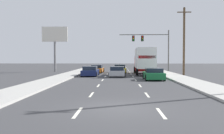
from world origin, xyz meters
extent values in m
plane|color=#3D3D3F|center=(0.00, 25.00, 0.00)|extent=(140.00, 140.00, 0.00)
cube|color=#B2AFA8|center=(6.61, 20.00, 0.07)|extent=(2.73, 80.00, 0.14)
cube|color=#B2AFA8|center=(-6.61, 20.00, 0.07)|extent=(2.73, 80.00, 0.14)
cube|color=silver|center=(-1.70, -0.98, 0.00)|extent=(0.14, 2.00, 0.01)
cube|color=silver|center=(-1.70, 4.02, 0.00)|extent=(0.14, 2.00, 0.01)
cube|color=silver|center=(-1.70, 9.02, 0.00)|extent=(0.14, 2.00, 0.01)
cube|color=silver|center=(-1.70, 14.02, 0.00)|extent=(0.14, 2.00, 0.01)
cube|color=silver|center=(-1.70, 19.02, 0.00)|extent=(0.14, 2.00, 0.01)
cube|color=silver|center=(-1.70, 24.02, 0.00)|extent=(0.14, 2.00, 0.01)
cube|color=silver|center=(-1.70, 29.02, 0.00)|extent=(0.14, 2.00, 0.01)
cube|color=silver|center=(-1.70, 34.02, 0.00)|extent=(0.14, 2.00, 0.01)
cube|color=silver|center=(-1.70, 39.02, 0.00)|extent=(0.14, 2.00, 0.01)
cube|color=silver|center=(-1.70, 44.02, 0.00)|extent=(0.14, 2.00, 0.01)
cube|color=silver|center=(-1.70, 49.02, 0.00)|extent=(0.14, 2.00, 0.01)
cube|color=silver|center=(-1.70, 54.02, 0.00)|extent=(0.14, 2.00, 0.01)
cube|color=silver|center=(1.70, -0.98, 0.00)|extent=(0.14, 2.00, 0.01)
cube|color=silver|center=(1.70, 4.02, 0.00)|extent=(0.14, 2.00, 0.01)
cube|color=silver|center=(1.70, 9.02, 0.00)|extent=(0.14, 2.00, 0.01)
cube|color=silver|center=(1.70, 14.02, 0.00)|extent=(0.14, 2.00, 0.01)
cube|color=silver|center=(1.70, 19.02, 0.00)|extent=(0.14, 2.00, 0.01)
cube|color=silver|center=(1.70, 24.02, 0.00)|extent=(0.14, 2.00, 0.01)
cube|color=silver|center=(1.70, 29.02, 0.00)|extent=(0.14, 2.00, 0.01)
cube|color=silver|center=(1.70, 34.02, 0.00)|extent=(0.14, 2.00, 0.01)
cube|color=silver|center=(1.70, 39.02, 0.00)|extent=(0.14, 2.00, 0.01)
cube|color=silver|center=(1.70, 44.02, 0.00)|extent=(0.14, 2.00, 0.01)
cube|color=silver|center=(1.70, 49.02, 0.00)|extent=(0.14, 2.00, 0.01)
cube|color=silver|center=(1.70, 54.02, 0.00)|extent=(0.14, 2.00, 0.01)
cube|color=orange|center=(-3.45, 27.20, 0.42)|extent=(1.95, 4.75, 0.56)
cube|color=#192333|center=(-3.46, 27.07, 0.96)|extent=(1.64, 2.12, 0.52)
cylinder|color=black|center=(-4.22, 29.03, 0.32)|extent=(0.24, 0.65, 0.64)
cylinder|color=black|center=(-2.55, 28.97, 0.32)|extent=(0.24, 0.65, 0.64)
cylinder|color=black|center=(-4.35, 25.44, 0.32)|extent=(0.24, 0.65, 0.64)
cylinder|color=black|center=(-2.68, 25.38, 0.32)|extent=(0.24, 0.65, 0.64)
cube|color=#141E4C|center=(-3.65, 20.10, 0.45)|extent=(1.87, 4.62, 0.61)
cube|color=#192333|center=(-3.65, 19.78, 1.00)|extent=(1.64, 2.25, 0.49)
cylinder|color=black|center=(-4.52, 21.86, 0.32)|extent=(0.22, 0.64, 0.64)
cylinder|color=black|center=(-2.77, 21.86, 0.32)|extent=(0.22, 0.64, 0.64)
cylinder|color=black|center=(-4.52, 18.33, 0.32)|extent=(0.22, 0.64, 0.64)
cylinder|color=black|center=(-2.78, 18.33, 0.32)|extent=(0.22, 0.64, 0.64)
cube|color=yellow|center=(0.11, 27.07, 0.45)|extent=(1.86, 4.12, 0.62)
cube|color=#192333|center=(0.11, 26.85, 1.02)|extent=(1.63, 1.77, 0.52)
cylinder|color=black|center=(-0.74, 28.58, 0.32)|extent=(0.22, 0.64, 0.64)
cylinder|color=black|center=(0.98, 28.57, 0.32)|extent=(0.22, 0.64, 0.64)
cylinder|color=black|center=(-0.75, 25.57, 0.32)|extent=(0.22, 0.64, 0.64)
cylinder|color=black|center=(0.96, 25.56, 0.32)|extent=(0.22, 0.64, 0.64)
cube|color=#B7BABF|center=(-0.22, 19.42, 0.45)|extent=(1.99, 4.35, 0.63)
cube|color=#192333|center=(-0.23, 19.18, 1.00)|extent=(1.70, 2.24, 0.46)
cylinder|color=black|center=(-1.03, 21.04, 0.32)|extent=(0.24, 0.65, 0.64)
cylinder|color=black|center=(0.69, 20.98, 0.32)|extent=(0.24, 0.65, 0.64)
cylinder|color=black|center=(-1.14, 17.85, 0.32)|extent=(0.24, 0.65, 0.64)
cylinder|color=black|center=(0.58, 17.79, 0.32)|extent=(0.24, 0.65, 0.64)
cube|color=white|center=(3.39, 21.78, 2.26)|extent=(2.42, 6.83, 2.62)
cube|color=red|center=(3.33, 18.40, 2.39)|extent=(2.07, 0.08, 0.36)
cube|color=red|center=(3.47, 26.24, 1.39)|extent=(2.25, 2.17, 2.17)
cylinder|color=black|center=(2.37, 26.26, 0.48)|extent=(0.32, 0.97, 0.96)
cylinder|color=black|center=(4.57, 26.22, 0.48)|extent=(0.32, 0.97, 0.96)
cylinder|color=black|center=(2.27, 20.44, 0.48)|extent=(0.32, 0.97, 0.96)
cylinder|color=black|center=(4.47, 20.40, 0.48)|extent=(0.32, 0.97, 0.96)
cube|color=#196B38|center=(3.59, 14.79, 0.46)|extent=(1.92, 4.15, 0.64)
cube|color=#192333|center=(3.59, 14.48, 1.00)|extent=(1.68, 1.99, 0.44)
cylinder|color=black|center=(2.72, 16.32, 0.32)|extent=(0.23, 0.64, 0.64)
cylinder|color=black|center=(4.48, 16.30, 0.32)|extent=(0.23, 0.64, 0.64)
cylinder|color=black|center=(2.69, 13.28, 0.32)|extent=(0.23, 0.64, 0.64)
cylinder|color=black|center=(4.46, 13.26, 0.32)|extent=(0.23, 0.64, 0.64)
cylinder|color=#595B56|center=(8.42, 31.22, 3.53)|extent=(0.20, 0.20, 7.05)
cylinder|color=#595B56|center=(4.23, 31.22, 6.27)|extent=(8.38, 0.14, 0.14)
cube|color=black|center=(3.95, 31.22, 5.62)|extent=(0.40, 0.56, 0.95)
sphere|color=red|center=(3.95, 30.91, 5.92)|extent=(0.20, 0.20, 0.20)
sphere|color=orange|center=(3.95, 30.91, 5.62)|extent=(0.20, 0.20, 0.20)
sphere|color=green|center=(3.95, 30.91, 5.32)|extent=(0.20, 0.20, 0.20)
cube|color=black|center=(2.42, 31.22, 5.62)|extent=(0.40, 0.56, 0.95)
sphere|color=red|center=(2.42, 30.91, 5.92)|extent=(0.20, 0.20, 0.20)
sphere|color=orange|center=(2.42, 30.91, 5.62)|extent=(0.20, 0.20, 0.20)
sphere|color=green|center=(2.42, 30.91, 5.32)|extent=(0.20, 0.20, 0.20)
cylinder|color=brown|center=(8.47, 21.44, 4.42)|extent=(0.28, 0.28, 8.85)
cube|color=brown|center=(8.47, 21.44, 8.25)|extent=(1.80, 0.12, 0.12)
cylinder|color=slate|center=(-10.72, 29.68, 2.50)|extent=(0.36, 0.36, 5.01)
cube|color=silver|center=(-10.72, 29.68, 6.25)|extent=(4.30, 0.20, 2.48)
camera|label=1|loc=(0.00, -10.90, 2.23)|focal=39.30mm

